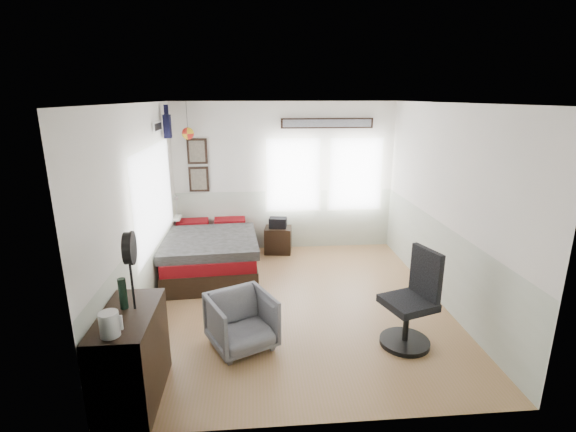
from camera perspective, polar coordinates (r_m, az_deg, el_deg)
name	(u,v)px	position (r m, az deg, el deg)	size (l,w,h in m)	color
ground_plane	(298,303)	(5.96, 1.31, -11.80)	(4.00, 4.50, 0.01)	#9F7846
room_shell	(291,187)	(5.57, 0.41, 3.97)	(4.02, 4.52, 2.71)	silver
wall_decor	(221,138)	(7.25, -9.13, 10.48)	(3.55, 1.32, 1.44)	black
bed	(211,253)	(6.96, -10.51, -4.95)	(1.56, 2.10, 0.64)	black
dresser	(132,357)	(4.33, -20.58, -17.58)	(0.48, 1.00, 0.90)	black
armchair	(242,321)	(4.91, -6.37, -14.13)	(0.67, 0.69, 0.63)	slate
nightstand	(278,240)	(7.67, -1.36, -3.28)	(0.48, 0.38, 0.48)	black
task_chair	(412,307)	(5.06, 16.60, -11.82)	(0.64, 0.64, 1.15)	black
kettle	(110,324)	(3.77, -23.22, -13.45)	(0.18, 0.16, 0.21)	silver
bottle	(123,294)	(4.15, -21.65, -9.83)	(0.07, 0.07, 0.29)	black
stand_fan	(129,250)	(3.94, -20.87, -4.31)	(0.10, 0.31, 0.74)	black
black_bag	(278,223)	(7.57, -1.38, -0.92)	(0.31, 0.20, 0.18)	black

